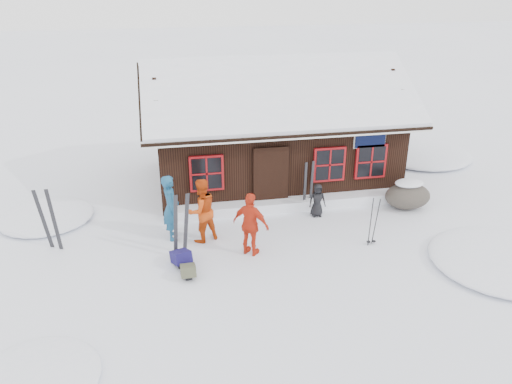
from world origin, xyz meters
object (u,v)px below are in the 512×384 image
skier_orange_left (201,211)px  ski_pair_left (181,226)px  skier_orange_right (251,225)px  skier_crouched (317,200)px  backpack_blue (181,259)px  skier_teal (171,207)px  boulder (408,195)px  ski_poles (373,222)px  backpack_olive (188,273)px

skier_orange_left → ski_pair_left: size_ratio=1.03×
skier_orange_right → skier_crouched: 3.07m
skier_orange_left → ski_pair_left: 0.92m
skier_orange_right → ski_pair_left: size_ratio=0.98×
skier_crouched → backpack_blue: size_ratio=1.85×
skier_crouched → skier_orange_left: bearing=-163.2°
skier_teal → ski_pair_left: skier_teal is taller
boulder → ski_pair_left: 7.41m
skier_teal → ski_poles: (5.39, -1.45, -0.27)m
skier_orange_left → boulder: skier_orange_left is taller
skier_teal → ski_poles: bearing=-106.3°
backpack_blue → backpack_olive: size_ratio=1.16×
skier_orange_right → skier_crouched: size_ratio=1.68×
skier_orange_right → boulder: skier_orange_right is taller
boulder → skier_crouched: bearing=-179.8°
skier_crouched → backpack_olive: bearing=-143.7°
skier_orange_left → ski_poles: (4.58, -1.14, -0.25)m
skier_orange_left → boulder: (6.63, 0.85, -0.49)m
skier_teal → boulder: 7.48m
skier_teal → boulder: bearing=-87.0°
skier_teal → boulder: size_ratio=1.30×
skier_orange_left → skier_crouched: 3.74m
ski_poles → skier_crouched: bearing=115.7°
skier_teal → skier_orange_left: 0.87m
skier_orange_left → backpack_blue: 1.57m
boulder → skier_orange_left: bearing=-172.7°
skier_teal → skier_orange_left: skier_teal is taller
ski_pair_left → backpack_blue: bearing=-118.8°
ski_pair_left → ski_poles: 5.20m
skier_orange_right → backpack_olive: (-1.73, -0.81, -0.75)m
skier_teal → ski_poles: 5.59m
ski_poles → boulder: bearing=44.2°
skier_teal → skier_orange_right: size_ratio=1.08×
boulder → backpack_blue: boulder is taller
skier_orange_left → backpack_blue: (-0.67, -1.19, -0.77)m
ski_pair_left → backpack_blue: ski_pair_left is taller
backpack_blue → backpack_olive: 0.64m
backpack_olive → skier_orange_right: bearing=24.3°
skier_orange_left → skier_crouched: (3.62, 0.85, -0.40)m
skier_crouched → ski_pair_left: ski_pair_left is taller
skier_crouched → ski_pair_left: 4.50m
skier_orange_right → skier_orange_left: bearing=-1.6°
skier_teal → backpack_blue: (0.15, -1.50, -0.80)m
skier_orange_left → boulder: bearing=163.0°
skier_orange_left → backpack_blue: bearing=36.4°
skier_orange_right → boulder: size_ratio=1.21×
skier_crouched → skier_orange_right: bearing=-139.0°
ski_pair_left → backpack_blue: 0.86m
boulder → backpack_olive: size_ratio=3.00×
skier_orange_right → skier_crouched: skier_orange_right is taller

